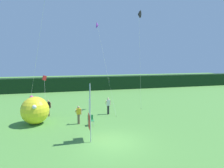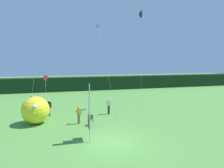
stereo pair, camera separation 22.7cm
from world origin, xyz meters
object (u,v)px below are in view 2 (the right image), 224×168
at_px(banner_flag, 89,113).
at_px(person_far_left, 109,105).
at_px(folding_chair, 91,119).
at_px(inflatable_balloon, 36,110).
at_px(person_near_banner, 79,114).
at_px(kite_black_delta_3, 140,14).
at_px(kite_red_box_1, 45,78).
at_px(person_mid_field, 49,107).
at_px(kite_purple_delta_2, 98,26).

distance_m(banner_flag, person_far_left, 7.10).
bearing_deg(folding_chair, inflatable_balloon, 160.65).
height_order(person_near_banner, kite_black_delta_3, kite_black_delta_3).
height_order(banner_flag, folding_chair, banner_flag).
bearing_deg(kite_red_box_1, folding_chair, -60.23).
relative_size(inflatable_balloon, folding_chair, 2.83).
bearing_deg(kite_red_box_1, person_mid_field, -81.89).
xyz_separation_m(kite_red_box_1, kite_purple_delta_2, (5.77, -2.81, 5.69)).
relative_size(inflatable_balloon, kite_red_box_1, 0.64).
bearing_deg(folding_chair, person_mid_field, 133.54).
distance_m(person_mid_field, folding_chair, 5.38).
relative_size(banner_flag, kite_red_box_1, 1.05).
bearing_deg(inflatable_balloon, person_far_left, 10.87).
distance_m(kite_purple_delta_2, kite_black_delta_3, 5.56).
xyz_separation_m(banner_flag, person_near_banner, (-0.40, 3.97, -1.11)).
height_order(inflatable_balloon, kite_red_box_1, kite_red_box_1).
bearing_deg(banner_flag, folding_chair, 80.19).
bearing_deg(kite_purple_delta_2, folding_chair, -109.43).
relative_size(kite_red_box_1, kite_black_delta_3, 0.34).
height_order(person_near_banner, inflatable_balloon, inflatable_balloon).
bearing_deg(kite_black_delta_3, person_near_banner, -147.25).
bearing_deg(person_near_banner, kite_purple_delta_2, 56.50).
distance_m(banner_flag, inflatable_balloon, 6.55).
bearing_deg(folding_chair, kite_black_delta_3, 39.62).
bearing_deg(folding_chair, banner_flag, -99.81).
relative_size(person_far_left, kite_red_box_1, 0.45).
xyz_separation_m(person_mid_field, folding_chair, (3.69, -3.89, -0.39)).
distance_m(person_near_banner, kite_red_box_1, 7.91).
xyz_separation_m(kite_purple_delta_2, kite_black_delta_3, (5.17, 1.10, 1.70)).
bearing_deg(kite_black_delta_3, person_mid_field, -170.71).
bearing_deg(folding_chair, kite_purple_delta_2, 70.57).
bearing_deg(kite_purple_delta_2, banner_flag, -105.42).
bearing_deg(kite_red_box_1, banner_flag, -71.33).
bearing_deg(person_near_banner, banner_flag, -84.18).
bearing_deg(kite_red_box_1, person_near_banner, -64.47).
height_order(banner_flag, kite_black_delta_3, kite_black_delta_3).
distance_m(folding_chair, kite_purple_delta_2, 9.99).
bearing_deg(person_mid_field, person_far_left, -8.11).
distance_m(kite_red_box_1, kite_purple_delta_2, 8.57).
distance_m(person_far_left, kite_red_box_1, 8.26).
distance_m(person_near_banner, inflatable_balloon, 3.91).
bearing_deg(person_mid_field, kite_purple_delta_2, 6.60).
height_order(person_mid_field, inflatable_balloon, inflatable_balloon).
relative_size(banner_flag, inflatable_balloon, 1.65).
bearing_deg(person_mid_field, banner_flag, -66.72).
bearing_deg(folding_chair, person_far_left, 52.03).
relative_size(banner_flag, folding_chair, 4.66).
bearing_deg(person_mid_field, person_near_banner, -50.37).
bearing_deg(person_far_left, kite_black_delta_3, 30.30).
distance_m(person_mid_field, kite_purple_delta_2, 9.93).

